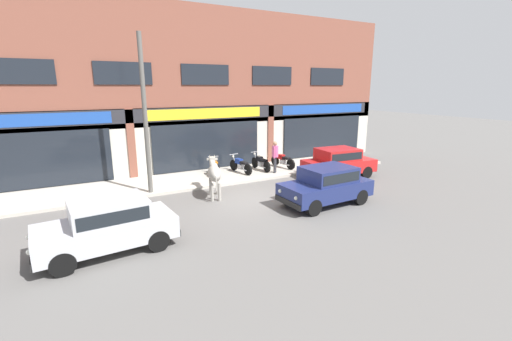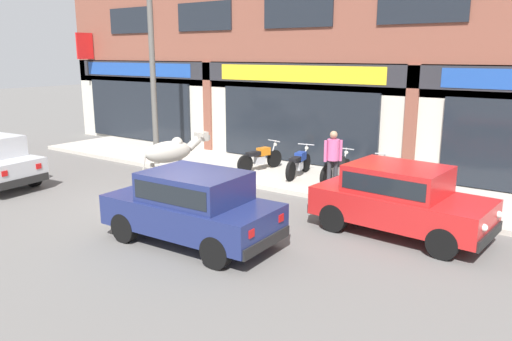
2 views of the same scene
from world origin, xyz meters
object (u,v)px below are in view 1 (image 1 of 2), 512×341
object	(u,v)px
pedestrian	(275,154)
utility_pole	(145,116)
car_2	(338,161)
cow	(214,173)
motorcycle_3	(283,160)
car_1	(108,223)
motorcycle_1	(240,165)
motorcycle_0	(215,168)
car_0	(326,184)
motorcycle_2	(261,163)

from	to	relation	value
pedestrian	utility_pole	xyz separation A→B (m)	(-6.28, -0.39, 2.16)
car_2	pedestrian	world-z (taller)	pedestrian
cow	motorcycle_3	distance (m)	5.71
car_1	motorcycle_1	xyz separation A→B (m)	(6.78, 5.84, -0.31)
cow	car_2	world-z (taller)	cow
motorcycle_1	motorcycle_0	bearing A→B (deg)	-178.81
car_1	motorcycle_0	distance (m)	7.94
motorcycle_0	motorcycle_1	xyz separation A→B (m)	(1.38, 0.03, 0.00)
cow	car_0	distance (m)	4.45
car_2	utility_pole	world-z (taller)	utility_pole
car_2	pedestrian	bearing A→B (deg)	142.92
motorcycle_0	utility_pole	xyz separation A→B (m)	(-3.37, -1.20, 2.76)
car_1	motorcycle_2	distance (m)	9.92
car_0	motorcycle_3	bearing A→B (deg)	74.04
cow	motorcycle_1	bearing A→B (deg)	47.75
car_1	motorcycle_2	xyz separation A→B (m)	(7.98, 5.89, -0.31)
motorcycle_1	pedestrian	distance (m)	1.85
car_2	pedestrian	distance (m)	3.14
motorcycle_0	motorcycle_3	size ratio (longest dim) A/B	1.00
motorcycle_1	motorcycle_2	bearing A→B (deg)	2.51
car_1	motorcycle_3	world-z (taller)	car_1
car_0	utility_pole	world-z (taller)	utility_pole
motorcycle_2	motorcycle_3	size ratio (longest dim) A/B	1.01
motorcycle_2	motorcycle_3	world-z (taller)	same
cow	car_0	world-z (taller)	cow
cow	motorcycle_3	xyz separation A→B (m)	(5.01, 2.70, -0.50)
car_1	car_2	size ratio (longest dim) A/B	1.01
cow	utility_pole	xyz separation A→B (m)	(-2.25, 1.52, 2.26)
cow	motorcycle_3	bearing A→B (deg)	28.35
utility_pole	motorcycle_3	bearing A→B (deg)	9.27
motorcycle_2	utility_pole	world-z (taller)	utility_pole
motorcycle_3	pedestrian	size ratio (longest dim) A/B	1.13
car_2	car_0	bearing A→B (deg)	-137.38
car_0	pedestrian	bearing A→B (deg)	82.63
car_0	motorcycle_3	distance (m)	5.78
car_0	cow	bearing A→B (deg)	140.25
motorcycle_1	motorcycle_3	bearing A→B (deg)	-0.99
car_1	motorcycle_2	world-z (taller)	car_1
car_1	motorcycle_0	xyz separation A→B (m)	(5.40, 5.81, -0.31)
utility_pole	car_1	bearing A→B (deg)	-113.83
motorcycle_2	utility_pole	bearing A→B (deg)	-167.84
pedestrian	utility_pole	world-z (taller)	utility_pole
car_1	car_2	world-z (taller)	same
motorcycle_0	motorcycle_1	size ratio (longest dim) A/B	1.00
cow	pedestrian	bearing A→B (deg)	25.26
motorcycle_0	motorcycle_2	bearing A→B (deg)	1.81
motorcycle_0	motorcycle_3	distance (m)	3.89
car_1	motorcycle_0	size ratio (longest dim) A/B	2.07
car_0	motorcycle_2	xyz separation A→B (m)	(0.27, 5.64, -0.31)
car_0	motorcycle_3	size ratio (longest dim) A/B	2.04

